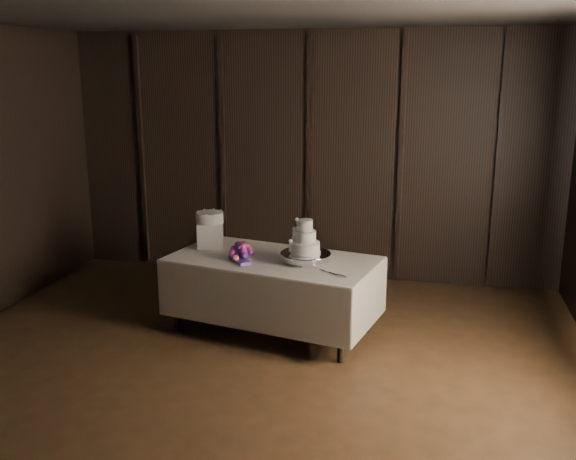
{
  "coord_description": "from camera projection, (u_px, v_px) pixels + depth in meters",
  "views": [
    {
      "loc": [
        1.45,
        -4.16,
        2.55
      ],
      "look_at": [
        0.15,
        1.63,
        1.05
      ],
      "focal_mm": 40.0,
      "sensor_mm": 36.0,
      "label": 1
    }
  ],
  "objects": [
    {
      "name": "cake_stand",
      "position": [
        305.0,
        257.0,
        6.09
      ],
      "size": [
        0.61,
        0.61,
        0.09
      ],
      "primitive_type": "cylinder",
      "rotation": [
        0.0,
        0.0,
        -0.33
      ],
      "color": "silver",
      "rests_on": "display_table"
    },
    {
      "name": "small_cake",
      "position": [
        210.0,
        218.0,
        6.56
      ],
      "size": [
        0.29,
        0.29,
        0.11
      ],
      "primitive_type": "cylinder",
      "rotation": [
        0.0,
        0.0,
        0.05
      ],
      "color": "white",
      "rests_on": "box_pedestal"
    },
    {
      "name": "cake_knife",
      "position": [
        327.0,
        272.0,
        5.78
      ],
      "size": [
        0.32,
        0.23,
        0.01
      ],
      "primitive_type": "cube",
      "rotation": [
        0.0,
        0.0,
        -0.59
      ],
      "color": "silver",
      "rests_on": "display_table"
    },
    {
      "name": "box_pedestal",
      "position": [
        210.0,
        235.0,
        6.61
      ],
      "size": [
        0.32,
        0.32,
        0.25
      ],
      "primitive_type": "cube",
      "rotation": [
        0.0,
        0.0,
        0.29
      ],
      "color": "white",
      "rests_on": "display_table"
    },
    {
      "name": "bouquet",
      "position": [
        240.0,
        252.0,
        6.19
      ],
      "size": [
        0.52,
        0.51,
        0.2
      ],
      "primitive_type": null,
      "rotation": [
        0.0,
        0.0,
        -0.83
      ],
      "color": "#DF4E77",
      "rests_on": "display_table"
    },
    {
      "name": "display_table",
      "position": [
        273.0,
        291.0,
        6.31
      ],
      "size": [
        2.17,
        1.44,
        0.76
      ],
      "rotation": [
        0.0,
        0.0,
        -0.21
      ],
      "color": "silver",
      "rests_on": "ground"
    },
    {
      "name": "wedding_cake",
      "position": [
        303.0,
        240.0,
        6.04
      ],
      "size": [
        0.31,
        0.27,
        0.33
      ],
      "rotation": [
        0.0,
        0.0,
        0.19
      ],
      "color": "white",
      "rests_on": "cake_stand"
    },
    {
      "name": "room",
      "position": [
        217.0,
        222.0,
        4.5
      ],
      "size": [
        6.08,
        7.08,
        3.08
      ],
      "color": "black",
      "rests_on": "ground"
    }
  ]
}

